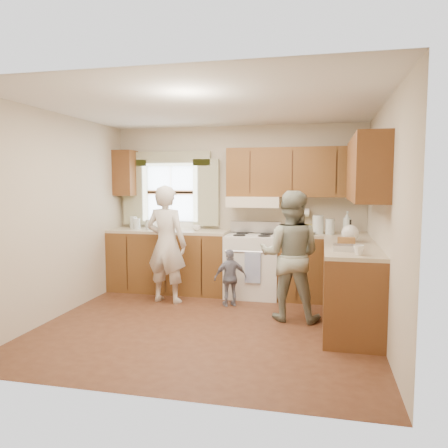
% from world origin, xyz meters
% --- Properties ---
extents(room, '(3.80, 3.80, 3.80)m').
position_xyz_m(room, '(0.00, 0.00, 1.25)').
color(room, '#472416').
rests_on(room, ground).
extents(kitchen_fixtures, '(3.80, 2.25, 2.15)m').
position_xyz_m(kitchen_fixtures, '(0.61, 1.08, 0.84)').
color(kitchen_fixtures, '#42280E').
rests_on(kitchen_fixtures, ground).
extents(stove, '(0.76, 0.67, 1.07)m').
position_xyz_m(stove, '(0.30, 1.44, 0.47)').
color(stove, silver).
rests_on(stove, ground).
extents(woman_left, '(0.64, 0.48, 1.62)m').
position_xyz_m(woman_left, '(-0.81, 0.85, 0.81)').
color(woman_left, beige).
rests_on(woman_left, ground).
extents(woman_right, '(0.80, 0.64, 1.56)m').
position_xyz_m(woman_right, '(0.90, 0.46, 0.78)').
color(woman_right, '#223625').
rests_on(woman_right, ground).
extents(child, '(0.49, 0.38, 0.77)m').
position_xyz_m(child, '(0.09, 0.85, 0.38)').
color(child, gray).
rests_on(child, ground).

